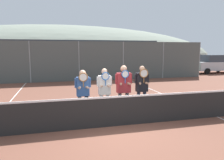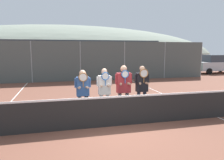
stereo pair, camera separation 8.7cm
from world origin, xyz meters
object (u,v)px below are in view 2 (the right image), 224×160
Objects in this scene: car_left_of_center at (65,67)px; car_center at (120,66)px; car_far_right at (216,64)px; player_center_left at (104,89)px; player_center_right at (124,86)px; player_leftmost at (83,90)px; car_far_left at (2,68)px; player_rightmost at (142,86)px; car_right_of_center at (171,65)px.

car_center is at bearing -4.45° from car_left_of_center.
car_left_of_center is 15.12m from car_far_right.
player_center_left is 0.95× the size of player_center_right.
car_left_of_center is at bearing 91.14° from player_leftmost.
car_far_left is at bearing 117.16° from player_center_left.
car_right_of_center is (7.73, 11.86, -0.21)m from player_rightmost.
car_far_right is at bearing 38.07° from player_leftmost.
car_center is at bearing 179.28° from car_far_right.
player_center_left is 0.70m from player_center_right.
car_far_left reaches higher than player_rightmost.
player_center_right is (0.69, -0.08, 0.09)m from player_center_left.
car_right_of_center reaches higher than car_left_of_center.
player_center_right is 12.32m from car_center.
car_left_of_center is at bearing 94.72° from player_center_left.
car_right_of_center is (8.47, 11.96, -0.26)m from player_center_right.
player_center_right reaches higher than player_rightmost.
player_rightmost is 0.39× the size of car_far_left.
player_rightmost is 14.16m from car_right_of_center.
player_rightmost is at bearing -137.43° from car_far_right.
car_far_right reaches higher than player_leftmost.
player_rightmost reaches higher than car_right_of_center.
player_leftmost is 1.45m from player_center_right.
player_rightmost is 17.22m from car_far_right.
car_far_left is at bearing 114.13° from player_leftmost.
car_far_right reaches higher than car_far_left.
player_leftmost reaches higher than car_center.
player_center_right is 14.66m from car_right_of_center.
car_right_of_center is at bearing 54.68° from player_center_right.
car_right_of_center is 4.95m from car_far_right.
player_leftmost is at bearing 176.10° from player_center_right.
player_leftmost is 0.98× the size of player_center_left.
player_leftmost is 0.93× the size of player_center_right.
car_right_of_center is (10.16, -0.30, 0.01)m from car_left_of_center.
player_center_left is 0.97× the size of player_rightmost.
player_center_right is at bearing -105.42° from car_center.
car_far_left is at bearing -178.97° from car_center.
player_center_right is 0.41× the size of car_right_of_center.
car_right_of_center is (9.92, 11.86, -0.17)m from player_leftmost.
player_center_right is 17.84m from car_far_right.
car_far_left is 20.06m from car_far_right.
car_left_of_center is 0.85× the size of car_center.
player_center_left is 0.44× the size of car_left_of_center.
car_center is (9.92, 0.18, -0.06)m from car_far_left.
car_far_left is (-5.96, 11.61, -0.10)m from player_center_left.
car_far_left is at bearing -179.00° from car_right_of_center.
player_center_right reaches higher than car_far_right.
car_far_right is at bearing 39.58° from player_center_left.
car_far_right reaches higher than car_left_of_center.
car_left_of_center is at bearing 178.30° from car_right_of_center.
player_center_left is at bearing -85.28° from car_left_of_center.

